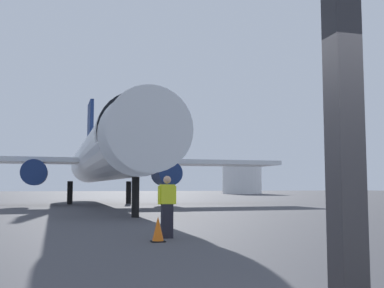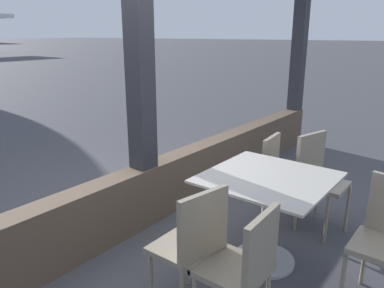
% 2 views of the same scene
% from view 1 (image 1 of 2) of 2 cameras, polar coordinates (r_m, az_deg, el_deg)
% --- Properties ---
extents(ground_plane, '(220.00, 220.00, 0.00)m').
position_cam_1_polar(ground_plane, '(42.92, -13.80, -6.93)').
color(ground_plane, '#424247').
extents(window_frame, '(7.61, 0.24, 3.65)m').
position_cam_1_polar(window_frame, '(3.46, 18.13, -6.74)').
color(window_frame, brown).
rests_on(window_frame, ground).
extents(airplane, '(30.21, 35.90, 10.67)m').
position_cam_1_polar(airplane, '(36.67, -10.49, -1.44)').
color(airplane, silver).
rests_on(airplane, ground).
extents(ground_crew_worker, '(0.56, 0.22, 1.74)m').
position_cam_1_polar(ground_crew_worker, '(13.42, -3.03, -7.45)').
color(ground_crew_worker, black).
rests_on(ground_crew_worker, ground).
extents(traffic_cone, '(0.36, 0.36, 0.66)m').
position_cam_1_polar(traffic_cone, '(12.57, -4.13, -10.28)').
color(traffic_cone, orange).
rests_on(traffic_cone, ground).
extents(fuel_storage_tank, '(7.86, 7.86, 6.13)m').
position_cam_1_polar(fuel_storage_tank, '(96.02, 6.04, -4.16)').
color(fuel_storage_tank, white).
rests_on(fuel_storage_tank, ground).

